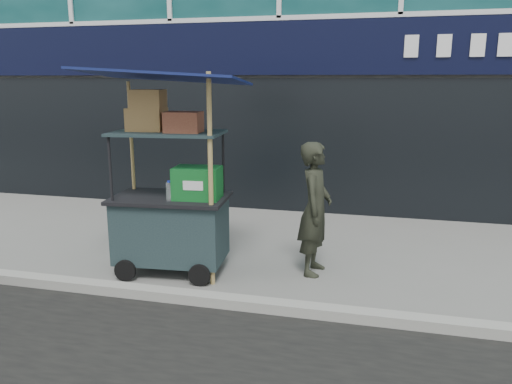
# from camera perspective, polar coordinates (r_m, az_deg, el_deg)

# --- Properties ---
(ground) EXTENTS (80.00, 80.00, 0.00)m
(ground) POSITION_cam_1_polar(r_m,az_deg,el_deg) (5.75, -5.47, -11.77)
(ground) COLOR slate
(ground) RESTS_ON ground
(curb) EXTENTS (80.00, 0.18, 0.12)m
(curb) POSITION_cam_1_polar(r_m,az_deg,el_deg) (5.55, -6.18, -12.03)
(curb) COLOR #97978F
(curb) RESTS_ON ground
(vendor_cart) EXTENTS (1.97, 1.46, 2.52)m
(vendor_cart) POSITION_cam_1_polar(r_m,az_deg,el_deg) (6.23, -9.61, -1.32)
(vendor_cart) COLOR #1C2B30
(vendor_cart) RESTS_ON ground
(vendor_man) EXTENTS (0.44, 0.63, 1.65)m
(vendor_man) POSITION_cam_1_polar(r_m,az_deg,el_deg) (6.17, 6.78, -1.93)
(vendor_man) COLOR black
(vendor_man) RESTS_ON ground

